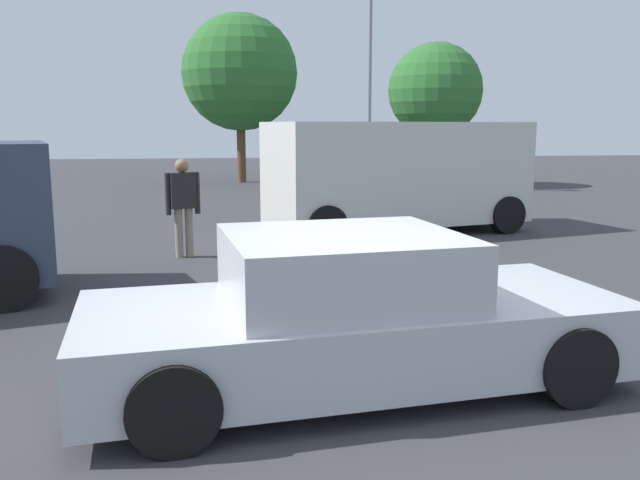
# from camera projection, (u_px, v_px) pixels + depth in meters

# --- Properties ---
(ground_plane) EXTENTS (80.00, 80.00, 0.00)m
(ground_plane) POSITION_uv_depth(u_px,v_px,m) (341.00, 389.00, 5.57)
(ground_plane) COLOR #38383D
(sedan_foreground) EXTENTS (4.65, 2.36, 1.30)m
(sedan_foreground) POSITION_uv_depth(u_px,v_px,m) (351.00, 316.00, 5.58)
(sedan_foreground) COLOR #B7BABF
(sedan_foreground) RESTS_ON ground_plane
(van_white) EXTENTS (5.53, 3.32, 2.23)m
(van_white) POSITION_uv_depth(u_px,v_px,m) (398.00, 173.00, 13.52)
(van_white) COLOR silver
(van_white) RESTS_ON ground_plane
(pedestrian) EXTENTS (0.56, 0.33, 1.63)m
(pedestrian) POSITION_uv_depth(u_px,v_px,m) (183.00, 199.00, 10.96)
(pedestrian) COLOR gray
(pedestrian) RESTS_ON ground_plane
(light_post_mid) EXTENTS (0.44, 0.44, 7.03)m
(light_post_mid) POSITION_uv_depth(u_px,v_px,m) (370.00, 45.00, 21.33)
(light_post_mid) COLOR gray
(light_post_mid) RESTS_ON ground_plane
(tree_back_left) EXTENTS (3.34, 3.34, 5.07)m
(tree_back_left) POSITION_uv_depth(u_px,v_px,m) (435.00, 91.00, 23.63)
(tree_back_left) COLOR brown
(tree_back_left) RESTS_ON ground_plane
(tree_back_center) EXTENTS (4.34, 4.34, 6.29)m
(tree_back_center) POSITION_uv_depth(u_px,v_px,m) (240.00, 73.00, 25.00)
(tree_back_center) COLOR brown
(tree_back_center) RESTS_ON ground_plane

